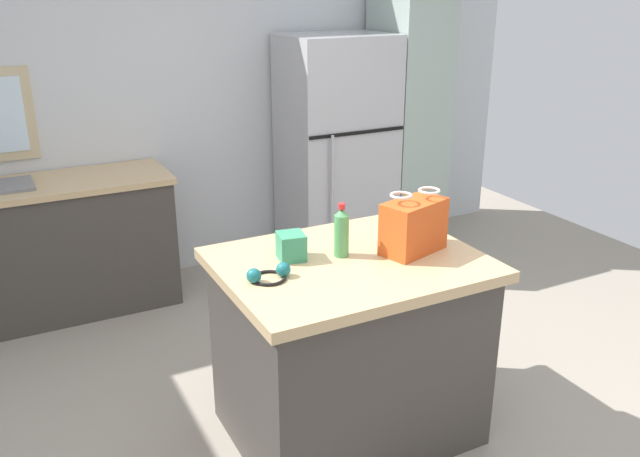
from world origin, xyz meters
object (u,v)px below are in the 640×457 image
at_px(kitchen_island, 349,347).
at_px(small_box, 291,246).
at_px(ear_defenders, 269,275).
at_px(tall_cabinet, 408,112).
at_px(shopping_bag, 414,226).
at_px(bottle, 341,232).
at_px(refrigerator, 336,152).

distance_m(kitchen_island, small_box, 0.58).
xyz_separation_m(kitchen_island, ear_defenders, (-0.42, -0.03, 0.48)).
height_order(kitchen_island, tall_cabinet, tall_cabinet).
height_order(shopping_bag, ear_defenders, shopping_bag).
height_order(tall_cabinet, bottle, tall_cabinet).
distance_m(refrigerator, small_box, 2.23).
distance_m(kitchen_island, ear_defenders, 0.64).
relative_size(kitchen_island, ear_defenders, 5.92).
relative_size(refrigerator, tall_cabinet, 0.78).
bearing_deg(ear_defenders, shopping_bag, -1.58).
bearing_deg(tall_cabinet, bottle, -131.00).
bearing_deg(shopping_bag, tall_cabinet, 56.41).
xyz_separation_m(small_box, bottle, (0.22, -0.07, 0.05)).
xyz_separation_m(shopping_bag, ear_defenders, (-0.72, 0.02, -0.10)).
relative_size(kitchen_island, tall_cabinet, 0.53).
bearing_deg(bottle, ear_defenders, -167.71).
distance_m(shopping_bag, bottle, 0.34).
relative_size(refrigerator, ear_defenders, 8.73).
bearing_deg(kitchen_island, small_box, 151.29).
height_order(tall_cabinet, small_box, tall_cabinet).
height_order(refrigerator, small_box, refrigerator).
bearing_deg(tall_cabinet, refrigerator, -179.98).
distance_m(tall_cabinet, shopping_bag, 2.43).
relative_size(refrigerator, small_box, 13.96).
bearing_deg(shopping_bag, kitchen_island, 170.79).
distance_m(refrigerator, tall_cabinet, 0.69).
bearing_deg(bottle, tall_cabinet, 49.00).
bearing_deg(small_box, shopping_bag, -18.24).
bearing_deg(bottle, small_box, 161.98).
xyz_separation_m(kitchen_island, tall_cabinet, (1.65, 1.97, 0.66)).
xyz_separation_m(refrigerator, bottle, (-1.02, -1.92, 0.17)).
bearing_deg(ear_defenders, tall_cabinet, 44.12).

